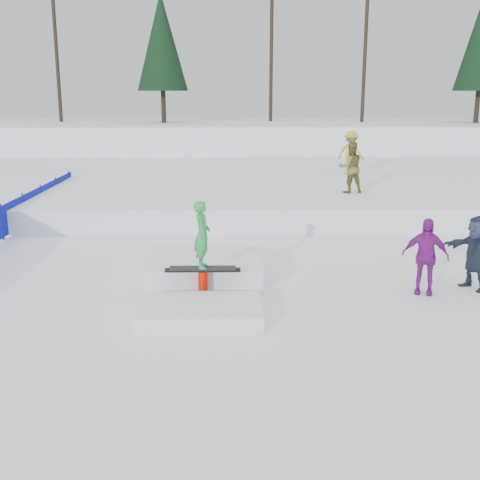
{
  "coord_description": "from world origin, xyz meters",
  "views": [
    {
      "loc": [
        0.3,
        -10.95,
        4.28
      ],
      "look_at": [
        0.5,
        2.0,
        1.1
      ],
      "focal_mm": 45.0,
      "sensor_mm": 36.0,
      "label": 1
    }
  ],
  "objects_px": {
    "jib_rail_feature": "(204,277)",
    "walker_ygreen": "(351,153)",
    "spectator_purple": "(425,256)",
    "spectator_dark": "(476,253)",
    "safety_fence": "(2,222)",
    "walker_olive": "(351,167)"
  },
  "relations": [
    {
      "from": "spectator_dark",
      "to": "jib_rail_feature",
      "type": "bearing_deg",
      "value": -117.83
    },
    {
      "from": "safety_fence",
      "to": "spectator_dark",
      "type": "xyz_separation_m",
      "value": [
        12.22,
        -4.78,
        0.29
      ]
    },
    {
      "from": "spectator_purple",
      "to": "spectator_dark",
      "type": "distance_m",
      "value": 1.26
    },
    {
      "from": "safety_fence",
      "to": "walker_olive",
      "type": "relative_size",
      "value": 8.84
    },
    {
      "from": "jib_rail_feature",
      "to": "safety_fence",
      "type": "bearing_deg",
      "value": 142.45
    },
    {
      "from": "spectator_purple",
      "to": "walker_ygreen",
      "type": "bearing_deg",
      "value": 104.79
    },
    {
      "from": "safety_fence",
      "to": "walker_ygreen",
      "type": "height_order",
      "value": "walker_ygreen"
    },
    {
      "from": "spectator_purple",
      "to": "spectator_dark",
      "type": "xyz_separation_m",
      "value": [
        1.22,
        0.3,
        -0.0
      ]
    },
    {
      "from": "walker_ygreen",
      "to": "spectator_dark",
      "type": "relative_size",
      "value": 1.12
    },
    {
      "from": "safety_fence",
      "to": "spectator_dark",
      "type": "relative_size",
      "value": 9.54
    },
    {
      "from": "walker_ygreen",
      "to": "spectator_purple",
      "type": "xyz_separation_m",
      "value": [
        -1.0,
        -13.63,
        -0.9
      ]
    },
    {
      "from": "jib_rail_feature",
      "to": "spectator_purple",
      "type": "bearing_deg",
      "value": -3.73
    },
    {
      "from": "walker_olive",
      "to": "jib_rail_feature",
      "type": "relative_size",
      "value": 0.41
    },
    {
      "from": "spectator_purple",
      "to": "walker_olive",
      "type": "bearing_deg",
      "value": 108.69
    },
    {
      "from": "walker_ygreen",
      "to": "jib_rail_feature",
      "type": "xyz_separation_m",
      "value": [
        -5.8,
        -13.32,
        -1.44
      ]
    },
    {
      "from": "walker_ygreen",
      "to": "spectator_dark",
      "type": "xyz_separation_m",
      "value": [
        0.22,
        -13.33,
        -0.9
      ]
    },
    {
      "from": "jib_rail_feature",
      "to": "walker_ygreen",
      "type": "bearing_deg",
      "value": 66.46
    },
    {
      "from": "safety_fence",
      "to": "spectator_purple",
      "type": "relative_size",
      "value": 9.5
    },
    {
      "from": "walker_olive",
      "to": "jib_rail_feature",
      "type": "xyz_separation_m",
      "value": [
        -4.85,
        -8.45,
        -1.4
      ]
    },
    {
      "from": "safety_fence",
      "to": "spectator_purple",
      "type": "bearing_deg",
      "value": -24.78
    },
    {
      "from": "safety_fence",
      "to": "spectator_purple",
      "type": "height_order",
      "value": "spectator_purple"
    },
    {
      "from": "walker_olive",
      "to": "spectator_purple",
      "type": "xyz_separation_m",
      "value": [
        -0.05,
        -8.76,
        -0.86
      ]
    }
  ]
}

